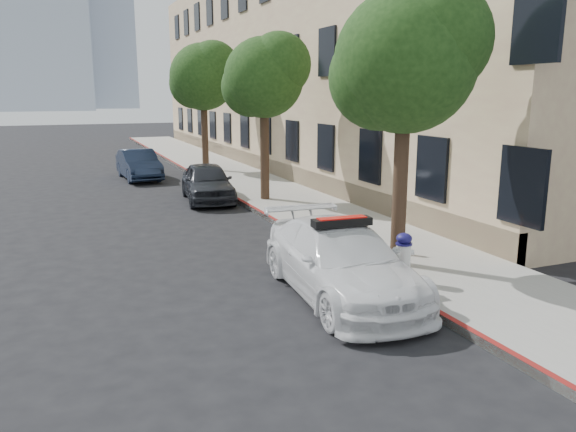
% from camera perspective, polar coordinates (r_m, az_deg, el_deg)
% --- Properties ---
extents(ground, '(120.00, 120.00, 0.00)m').
position_cam_1_polar(ground, '(12.63, -5.27, -4.47)').
color(ground, black).
rests_on(ground, ground).
extents(sidewalk, '(3.20, 50.00, 0.15)m').
position_cam_1_polar(sidewalk, '(23.00, -4.16, 3.42)').
color(sidewalk, gray).
rests_on(sidewalk, ground).
extents(curb_strip, '(0.12, 50.00, 0.15)m').
position_cam_1_polar(curb_strip, '(22.56, -7.87, 3.16)').
color(curb_strip, maroon).
rests_on(curb_strip, ground).
extents(building, '(8.00, 36.00, 10.00)m').
position_cam_1_polar(building, '(29.49, 3.21, 15.00)').
color(building, tan).
rests_on(building, ground).
extents(tower_right, '(14.00, 14.00, 44.00)m').
position_cam_1_polar(tower_right, '(148.24, -18.53, 18.91)').
color(tower_right, '#9EA8B7').
rests_on(tower_right, ground).
extents(tree_near, '(2.92, 2.82, 5.62)m').
position_cam_1_polar(tree_near, '(11.55, 12.02, 15.21)').
color(tree_near, black).
rests_on(tree_near, sidewalk).
extents(tree_mid, '(2.77, 2.64, 5.43)m').
position_cam_1_polar(tree_mid, '(18.71, -2.35, 13.94)').
color(tree_mid, black).
rests_on(tree_mid, sidewalk).
extents(tree_far, '(3.10, 3.00, 5.81)m').
position_cam_1_polar(tree_far, '(26.37, -8.56, 13.86)').
color(tree_far, black).
rests_on(tree_far, sidewalk).
extents(police_car, '(2.16, 4.69, 1.48)m').
position_cam_1_polar(police_car, '(10.29, 5.40, -4.53)').
color(police_car, white).
rests_on(police_car, ground).
extents(parked_car_mid, '(1.98, 4.00, 1.31)m').
position_cam_1_polar(parked_car_mid, '(19.51, -8.20, 3.43)').
color(parked_car_mid, '#22242A').
rests_on(parked_car_mid, ground).
extents(parked_car_far, '(1.55, 3.92, 1.27)m').
position_cam_1_polar(parked_car_far, '(25.05, -14.92, 5.07)').
color(parked_car_far, '#131D31').
rests_on(parked_car_far, ground).
extents(fire_hydrant, '(0.40, 0.36, 0.95)m').
position_cam_1_polar(fire_hydrant, '(10.81, 11.63, -4.21)').
color(fire_hydrant, white).
rests_on(fire_hydrant, sidewalk).
extents(traffic_cone, '(0.42, 0.42, 0.66)m').
position_cam_1_polar(traffic_cone, '(12.70, 11.29, -2.34)').
color(traffic_cone, black).
rests_on(traffic_cone, sidewalk).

